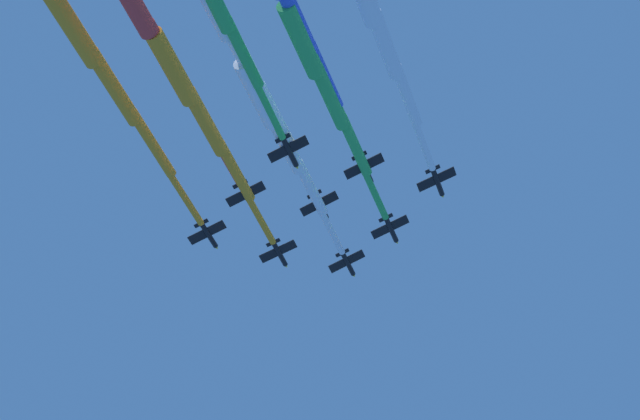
{
  "coord_description": "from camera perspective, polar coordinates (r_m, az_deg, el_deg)",
  "views": [
    {
      "loc": [
        -91.51,
        165.65,
        46.09
      ],
      "look_at": [
        0.0,
        0.0,
        201.71
      ],
      "focal_mm": 65.57,
      "sensor_mm": 36.0,
      "label": 1
    }
  ],
  "objects": [
    {
      "name": "jet_trail_port",
      "position": [
        206.58,
        -1.25,
        9.41
      ],
      "size": [
        17.59,
        69.75,
        4.46
      ],
      "color": "black"
    },
    {
      "name": "jet_lead",
      "position": [
        230.04,
        -1.76,
        3.36
      ],
      "size": [
        17.95,
        69.45,
        4.48
      ],
      "color": "black"
    },
    {
      "name": "jet_port_inner",
      "position": [
        224.26,
        -5.69,
        4.38
      ],
      "size": [
        19.32,
        72.07,
        4.43
      ],
      "color": "black"
    },
    {
      "name": "jet_port_mid",
      "position": [
        215.56,
        -3.76,
        7.38
      ],
      "size": [
        18.44,
        73.16,
        4.5
      ],
      "color": "black"
    },
    {
      "name": "jet_starboard_mid",
      "position": [
        220.75,
        -10.14,
        6.03
      ],
      "size": [
        19.68,
        77.1,
        4.49
      ],
      "color": "black"
    },
    {
      "name": "jet_starboard_inner",
      "position": [
        219.07,
        0.4,
        5.69
      ],
      "size": [
        17.88,
        70.72,
        4.44
      ],
      "color": "black"
    },
    {
      "name": "jet_port_outer",
      "position": [
        213.07,
        3.16,
        8.13
      ],
      "size": [
        17.55,
        66.66,
        4.41
      ],
      "color": "black"
    },
    {
      "name": "jet_starboard_outer",
      "position": [
        213.18,
        -7.6,
        7.53
      ],
      "size": [
        18.01,
        68.65,
        4.48
      ],
      "color": "black"
    }
  ]
}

